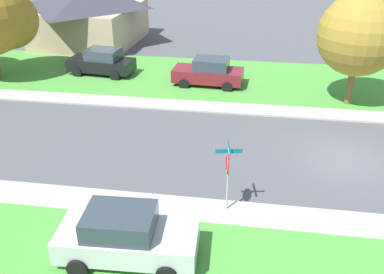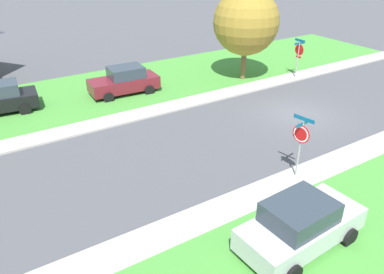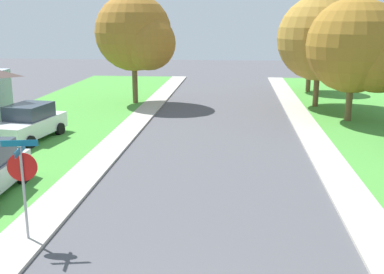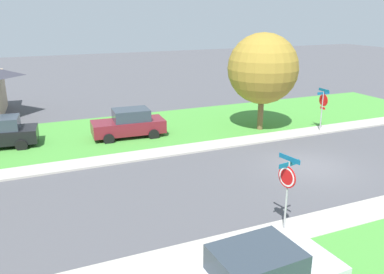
{
  "view_description": "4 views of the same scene",
  "coord_description": "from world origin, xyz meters",
  "px_view_note": "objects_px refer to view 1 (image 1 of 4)",
  "views": [
    {
      "loc": [
        -17.33,
        4.16,
        9.68
      ],
      "look_at": [
        -1.59,
        6.55,
        1.4
      ],
      "focal_mm": 40.51,
      "sensor_mm": 36.0,
      "label": 1
    },
    {
      "loc": [
        -13.44,
        15.58,
        8.88
      ],
      "look_at": [
        -1.41,
        7.98,
        1.4
      ],
      "focal_mm": 35.54,
      "sensor_mm": 36.0,
      "label": 2
    },
    {
      "loc": [
        0.82,
        -5.96,
        5.73
      ],
      "look_at": [
        -0.75,
        10.88,
        1.4
      ],
      "focal_mm": 43.6,
      "sensor_mm": 36.0,
      "label": 3
    },
    {
      "loc": [
        -14.49,
        12.65,
        7.31
      ],
      "look_at": [
        2.68,
        5.22,
        1.4
      ],
      "focal_mm": 37.15,
      "sensor_mm": 36.0,
      "label": 4
    }
  ],
  "objects_px": {
    "car_maroon_across_road": "(209,72)",
    "house_right_setback": "(90,14)",
    "car_black_kerbside_mid": "(102,62)",
    "car_silver_near_corner": "(126,236)",
    "stop_sign_far_corner": "(228,167)",
    "tree_across_right": "(361,36)"
  },
  "relations": [
    {
      "from": "car_silver_near_corner",
      "to": "tree_across_right",
      "type": "relative_size",
      "value": 0.71
    },
    {
      "from": "car_silver_near_corner",
      "to": "tree_across_right",
      "type": "xyz_separation_m",
      "value": [
        13.99,
        -9.01,
        2.95
      ]
    },
    {
      "from": "car_black_kerbside_mid",
      "to": "car_silver_near_corner",
      "type": "xyz_separation_m",
      "value": [
        -16.54,
        -6.51,
        0.0
      ]
    },
    {
      "from": "car_maroon_across_road",
      "to": "car_silver_near_corner",
      "type": "distance_m",
      "value": 15.59
    },
    {
      "from": "stop_sign_far_corner",
      "to": "car_silver_near_corner",
      "type": "height_order",
      "value": "stop_sign_far_corner"
    },
    {
      "from": "car_black_kerbside_mid",
      "to": "house_right_setback",
      "type": "height_order",
      "value": "house_right_setback"
    },
    {
      "from": "stop_sign_far_corner",
      "to": "car_maroon_across_road",
      "type": "distance_m",
      "value": 12.91
    },
    {
      "from": "car_black_kerbside_mid",
      "to": "car_silver_near_corner",
      "type": "height_order",
      "value": "same"
    },
    {
      "from": "car_silver_near_corner",
      "to": "house_right_setback",
      "type": "xyz_separation_m",
      "value": [
        24.15,
        10.01,
        1.5
      ]
    },
    {
      "from": "car_maroon_across_road",
      "to": "house_right_setback",
      "type": "distance_m",
      "value": 13.83
    },
    {
      "from": "stop_sign_far_corner",
      "to": "house_right_setback",
      "type": "distance_m",
      "value": 24.87
    },
    {
      "from": "car_maroon_across_road",
      "to": "house_right_setback",
      "type": "bearing_deg",
      "value": 51.42
    },
    {
      "from": "car_black_kerbside_mid",
      "to": "tree_across_right",
      "type": "bearing_deg",
      "value": -99.34
    },
    {
      "from": "stop_sign_far_corner",
      "to": "car_maroon_across_road",
      "type": "xyz_separation_m",
      "value": [
        12.69,
        2.12,
        -1.01
      ]
    },
    {
      "from": "car_silver_near_corner",
      "to": "car_black_kerbside_mid",
      "type": "bearing_deg",
      "value": 21.48
    },
    {
      "from": "house_right_setback",
      "to": "car_silver_near_corner",
      "type": "bearing_deg",
      "value": -157.47
    },
    {
      "from": "stop_sign_far_corner",
      "to": "car_silver_near_corner",
      "type": "relative_size",
      "value": 0.63
    },
    {
      "from": "tree_across_right",
      "to": "car_black_kerbside_mid",
      "type": "bearing_deg",
      "value": 80.66
    },
    {
      "from": "car_maroon_across_road",
      "to": "car_black_kerbside_mid",
      "type": "distance_m",
      "value": 7.31
    },
    {
      "from": "car_black_kerbside_mid",
      "to": "car_maroon_across_road",
      "type": "bearing_deg",
      "value": -97.66
    },
    {
      "from": "car_black_kerbside_mid",
      "to": "tree_across_right",
      "type": "height_order",
      "value": "tree_across_right"
    },
    {
      "from": "car_silver_near_corner",
      "to": "tree_across_right",
      "type": "distance_m",
      "value": 16.9
    }
  ]
}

